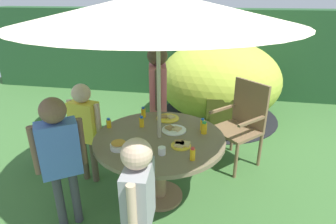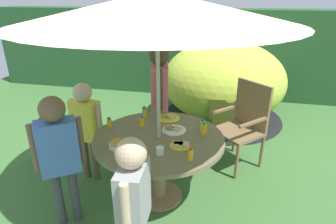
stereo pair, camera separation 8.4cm
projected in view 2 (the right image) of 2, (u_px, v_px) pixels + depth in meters
name	position (u px, v px, depth m)	size (l,w,h in m)	color
ground_plane	(160.00, 197.00, 3.01)	(10.00, 10.00, 0.02)	#3D6B33
hedge_backdrop	(200.00, 52.00, 5.91)	(9.00, 0.70, 1.72)	#234C28
garden_table	(159.00, 148.00, 2.78)	(1.27, 1.27, 0.71)	#93704C
patio_umbrella	(157.00, 8.00, 2.27)	(2.35, 2.35, 2.02)	#B7AD8C
wooden_chair	(244.00, 121.00, 3.41)	(0.68, 0.68, 1.04)	brown
dome_tent	(223.00, 81.00, 4.69)	(2.31, 2.31, 1.32)	#B2C63F
potted_plant	(55.00, 135.00, 3.50)	(0.45, 0.45, 0.67)	#595960
child_in_pink_shirt	(160.00, 87.00, 3.50)	(0.29, 0.47, 1.44)	#3F3F47
child_in_yellow_shirt	(86.00, 120.00, 3.03)	(0.39, 0.22, 1.16)	brown
child_in_blue_shirt	(58.00, 147.00, 2.38)	(0.37, 0.33, 1.25)	#3F3F47
child_in_grey_shirt	(133.00, 196.00, 1.87)	(0.20, 0.41, 1.19)	navy
snack_bowl	(117.00, 144.00, 2.53)	(0.15, 0.15, 0.08)	white
plate_far_right	(168.00, 118.00, 3.13)	(0.25, 0.25, 0.03)	yellow
plate_near_right	(174.00, 130.00, 2.86)	(0.25, 0.25, 0.03)	white
plate_mid_right	(180.00, 145.00, 2.56)	(0.18, 0.18, 0.03)	yellow
juice_bottle_near_left	(204.00, 128.00, 2.77)	(0.06, 0.06, 0.13)	yellow
juice_bottle_far_left	(144.00, 112.00, 3.16)	(0.05, 0.05, 0.12)	yellow
juice_bottle_center_front	(142.00, 122.00, 2.93)	(0.05, 0.05, 0.12)	yellow
juice_bottle_center_back	(203.00, 125.00, 2.84)	(0.05, 0.05, 0.13)	yellow
juice_bottle_mid_left	(190.00, 155.00, 2.33)	(0.05, 0.05, 0.12)	yellow
juice_bottle_front_edge	(109.00, 122.00, 2.93)	(0.05, 0.05, 0.10)	yellow
cup_near	(160.00, 151.00, 2.43)	(0.07, 0.07, 0.07)	white
cup_far	(130.00, 160.00, 2.29)	(0.07, 0.07, 0.06)	#E04C47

